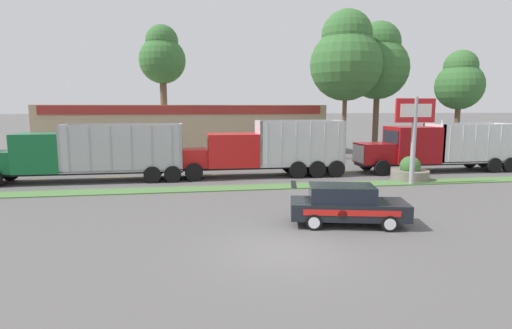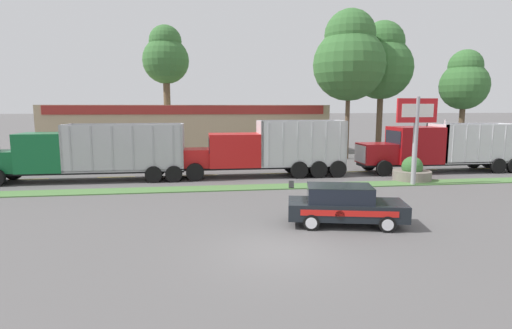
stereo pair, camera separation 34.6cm
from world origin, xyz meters
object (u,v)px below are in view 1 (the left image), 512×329
object	(u,v)px
rally_car	(346,204)
stone_planter	(410,172)
store_sign_post	(415,123)
dump_truck_trail	(252,153)
dump_truck_mid	(422,148)
dump_truck_lead	(69,156)

from	to	relation	value
rally_car	stone_planter	world-z (taller)	rally_car
store_sign_post	stone_planter	distance (m)	3.47
rally_car	stone_planter	xyz separation A→B (m)	(7.62, 8.57, -0.27)
dump_truck_trail	rally_car	distance (m)	11.61
store_sign_post	stone_planter	xyz separation A→B (m)	(0.70, 1.41, -3.09)
dump_truck_mid	store_sign_post	size ratio (longest dim) A/B	2.21
dump_truck_mid	store_sign_post	distance (m)	5.81
dump_truck_mid	rally_car	bearing A→B (deg)	-131.39
rally_car	dump_truck_lead	bearing A→B (deg)	139.95
rally_car	dump_truck_mid	bearing A→B (deg)	48.61
dump_truck_mid	stone_planter	size ratio (longest dim) A/B	4.91
rally_car	store_sign_post	world-z (taller)	store_sign_post
dump_truck_trail	dump_truck_mid	bearing A→B (deg)	0.64
store_sign_post	stone_planter	bearing A→B (deg)	63.61
rally_car	store_sign_post	distance (m)	10.35
dump_truck_lead	rally_car	distance (m)	17.45
dump_truck_mid	store_sign_post	xyz separation A→B (m)	(-3.26, -4.39, 1.95)
dump_truck_mid	stone_planter	distance (m)	4.09
dump_truck_mid	rally_car	size ratio (longest dim) A/B	2.42
dump_truck_lead	rally_car	world-z (taller)	dump_truck_lead
stone_planter	dump_truck_lead	bearing A→B (deg)	172.81
rally_car	stone_planter	bearing A→B (deg)	48.35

